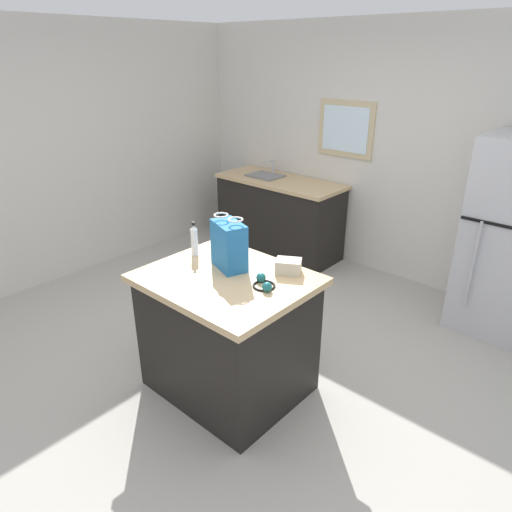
% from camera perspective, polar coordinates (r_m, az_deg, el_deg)
% --- Properties ---
extents(ground, '(6.50, 6.50, 0.00)m').
position_cam_1_polar(ground, '(3.78, -0.66, -13.59)').
color(ground, '#ADA89E').
extents(back_wall, '(5.42, 0.13, 2.63)m').
position_cam_1_polar(back_wall, '(5.08, 17.71, 11.78)').
color(back_wall, silver).
rests_on(back_wall, ground).
extents(left_wall, '(0.10, 4.71, 2.63)m').
position_cam_1_polar(left_wall, '(5.31, -23.39, 11.41)').
color(left_wall, silver).
rests_on(left_wall, ground).
extents(kitchen_island, '(1.11, 0.92, 0.92)m').
position_cam_1_polar(kitchen_island, '(3.33, -3.48, -9.56)').
color(kitchen_island, black).
rests_on(kitchen_island, ground).
extents(sink_counter, '(1.57, 0.65, 1.10)m').
position_cam_1_polar(sink_counter, '(5.65, 2.86, 5.08)').
color(sink_counter, black).
rests_on(sink_counter, ground).
extents(shopping_bag, '(0.31, 0.25, 0.38)m').
position_cam_1_polar(shopping_bag, '(3.16, -3.37, 1.35)').
color(shopping_bag, '#236BAD').
rests_on(shopping_bag, kitchen_island).
extents(small_box, '(0.21, 0.19, 0.10)m').
position_cam_1_polar(small_box, '(3.13, 4.05, -1.29)').
color(small_box, beige).
rests_on(small_box, kitchen_island).
extents(bottle, '(0.05, 0.05, 0.26)m').
position_cam_1_polar(bottle, '(3.40, -7.66, 1.95)').
color(bottle, white).
rests_on(bottle, kitchen_island).
extents(ear_defenders, '(0.21, 0.21, 0.06)m').
position_cam_1_polar(ear_defenders, '(2.96, 1.00, -3.42)').
color(ear_defenders, black).
rests_on(ear_defenders, kitchen_island).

